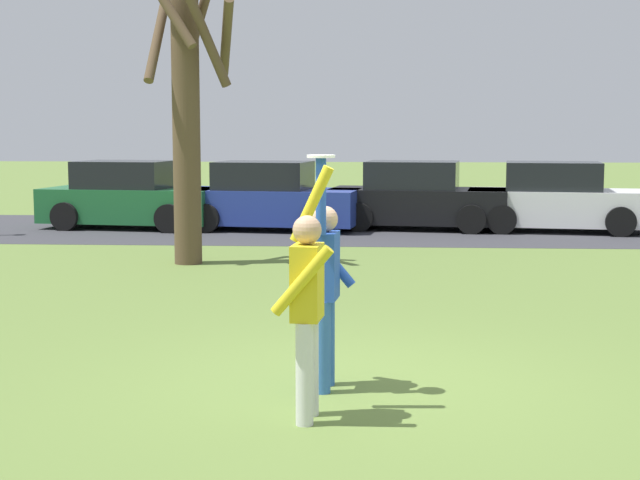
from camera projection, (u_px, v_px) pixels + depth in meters
The scene contains 10 objects.
ground_plane at pixel (354, 385), 8.49m from camera, with size 120.00×120.00×0.00m, color olive.
person_catcher at pixel (325, 281), 8.25m from camera, with size 0.49×0.56×2.08m.
person_defender at pixel (307, 300), 7.36m from camera, with size 0.49×0.57×2.04m.
frisbee_disc at pixel (321, 156), 7.90m from camera, with size 0.24×0.24×0.02m, color white.
parked_car_green at pixel (130, 197), 22.09m from camera, with size 4.30×2.45×1.59m.
parked_car_blue at pixel (268, 199), 21.66m from camera, with size 4.30×2.45×1.59m.
parked_car_black at pixel (417, 198), 21.88m from camera, with size 4.30×2.45×1.59m.
parked_car_white at pixel (557, 200), 21.35m from camera, with size 4.30×2.45×1.59m.
parking_strip at pixel (346, 230), 21.71m from camera, with size 19.77×6.40×0.01m, color #38383D.
bare_tree_tall at pixel (188, 113), 15.92m from camera, with size 1.57×1.74×5.06m.
Camera 1 is at (0.23, -8.28, 2.31)m, focal length 52.25 mm.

